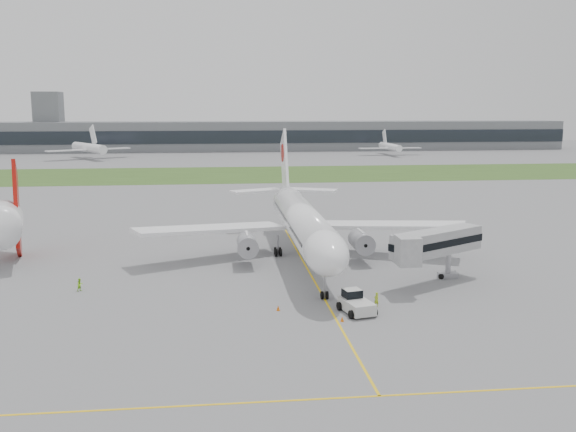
{
  "coord_description": "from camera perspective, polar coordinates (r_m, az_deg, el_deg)",
  "views": [
    {
      "loc": [
        -12.08,
        -84.72,
        21.91
      ],
      "look_at": [
        -2.28,
        2.0,
        6.76
      ],
      "focal_mm": 40.0,
      "sensor_mm": 36.0,
      "label": 1
    }
  ],
  "objects": [
    {
      "name": "distant_aircraft_right",
      "position": [
        288.09,
        9.04,
        5.37
      ],
      "size": [
        29.09,
        25.96,
        10.7
      ],
      "primitive_type": null,
      "rotation": [
        0.0,
        0.0,
        0.05
      ],
      "color": "white",
      "rests_on": "ground"
    },
    {
      "name": "pushback_tug",
      "position": [
        69.52,
        6.02,
        -7.66
      ],
      "size": [
        3.87,
        4.96,
        2.3
      ],
      "rotation": [
        0.0,
        0.0,
        0.23
      ],
      "color": "silver",
      "rests_on": "ground"
    },
    {
      "name": "terminal_building",
      "position": [
        315.18,
        -4.28,
        7.11
      ],
      "size": [
        320.0,
        22.3,
        14.0
      ],
      "color": "slate",
      "rests_on": "ground"
    },
    {
      "name": "jet_bridge",
      "position": [
        80.82,
        12.77,
        -2.43
      ],
      "size": [
        13.66,
        10.75,
        6.84
      ],
      "rotation": [
        0.0,
        0.0,
        0.54
      ],
      "color": "#B5B5B8",
      "rests_on": "ground"
    },
    {
      "name": "safety_cone_left",
      "position": [
        69.86,
        -0.88,
        -8.18
      ],
      "size": [
        0.42,
        0.42,
        0.57
      ],
      "primitive_type": "cone",
      "color": "#DE600B",
      "rests_on": "ground"
    },
    {
      "name": "airliner",
      "position": [
        91.85,
        1.21,
        -0.34
      ],
      "size": [
        48.13,
        53.95,
        17.88
      ],
      "color": "white",
      "rests_on": "ground"
    },
    {
      "name": "ground_crew_near",
      "position": [
        71.61,
        7.86,
        -7.37
      ],
      "size": [
        0.71,
        0.61,
        1.65
      ],
      "primitive_type": "imported",
      "rotation": [
        0.0,
        0.0,
        3.57
      ],
      "color": "#AACC22",
      "rests_on": "ground"
    },
    {
      "name": "ground_crew_far",
      "position": [
        80.7,
        -18.0,
        -5.82
      ],
      "size": [
        0.95,
        0.95,
        1.56
      ],
      "primitive_type": "imported",
      "rotation": [
        0.0,
        0.0,
        0.79
      ],
      "color": "#9FF328",
      "rests_on": "ground"
    },
    {
      "name": "grass_strip",
      "position": [
        206.24,
        -3.06,
        3.74
      ],
      "size": [
        600.0,
        50.0,
        0.02
      ],
      "primitive_type": "cube",
      "color": "#375720",
      "rests_on": "ground"
    },
    {
      "name": "neighbor_aircraft",
      "position": [
        96.96,
        -23.87,
        -0.48
      ],
      "size": [
        7.81,
        18.6,
        15.0
      ],
      "rotation": [
        0.0,
        0.0,
        0.26
      ],
      "color": "#A30F09",
      "rests_on": "ground"
    },
    {
      "name": "apron_markings",
      "position": [
        83.56,
        2.1,
        -5.36
      ],
      "size": [
        70.0,
        70.0,
        0.04
      ],
      "primitive_type": null,
      "color": "yellow",
      "rests_on": "ground"
    },
    {
      "name": "ground",
      "position": [
        88.34,
        1.62,
        -4.51
      ],
      "size": [
        600.0,
        600.0,
        0.0
      ],
      "primitive_type": "plane",
      "color": "gray",
      "rests_on": "ground"
    },
    {
      "name": "distant_aircraft_left",
      "position": [
        276.79,
        -17.23,
        4.87
      ],
      "size": [
        45.2,
        43.82,
        13.17
      ],
      "primitive_type": null,
      "rotation": [
        0.0,
        0.0,
        0.54
      ],
      "color": "white",
      "rests_on": "ground"
    },
    {
      "name": "control_tower",
      "position": [
        326.9,
        -20.32,
        5.4
      ],
      "size": [
        12.0,
        12.0,
        56.0
      ],
      "primitive_type": null,
      "color": "slate",
      "rests_on": "ground"
    },
    {
      "name": "safety_cone_right",
      "position": [
        66.72,
        4.84,
        -9.11
      ],
      "size": [
        0.39,
        0.39,
        0.54
      ],
      "primitive_type": "cone",
      "color": "#DE600B",
      "rests_on": "ground"
    }
  ]
}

